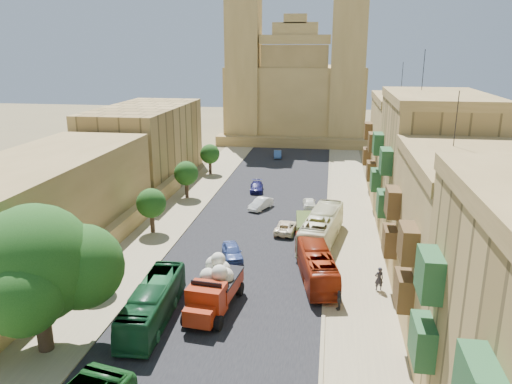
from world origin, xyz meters
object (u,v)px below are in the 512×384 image
(ficus_tree, at_px, (37,267))
(street_tree_c, at_px, (186,174))
(car_blue_a, at_px, (232,252))
(car_cream, at_px, (286,227))
(olive_pickup, at_px, (308,229))
(red_truck, at_px, (214,287))
(bus_green_north, at_px, (153,303))
(street_tree_b, at_px, (151,203))
(bus_cream_east, at_px, (322,228))
(pedestrian_c, at_px, (339,300))
(car_blue_b, at_px, (278,154))
(pedestrian_a, at_px, (379,279))
(car_white_a, at_px, (261,204))
(bus_red_east, at_px, (316,263))
(church, at_px, (296,90))
(car_white_b, at_px, (309,203))
(street_tree_a, at_px, (95,253))
(street_tree_d, at_px, (210,154))
(car_dkblue, at_px, (257,187))

(ficus_tree, relative_size, street_tree_c, 2.03)
(car_blue_a, height_order, car_cream, car_blue_a)
(olive_pickup, xyz_separation_m, car_cream, (-2.19, 1.39, -0.42))
(red_truck, xyz_separation_m, bus_green_north, (-3.66, -2.08, -0.40))
(street_tree_b, bearing_deg, bus_cream_east, -0.63)
(olive_pickup, distance_m, pedestrian_c, 13.40)
(car_blue_b, bearing_deg, pedestrian_a, -81.13)
(car_white_a, distance_m, car_blue_b, 27.47)
(car_blue_a, height_order, car_blue_b, car_blue_a)
(bus_red_east, distance_m, pedestrian_c, 5.02)
(bus_red_east, bearing_deg, car_blue_b, -90.81)
(car_blue_a, distance_m, car_cream, 8.07)
(red_truck, bearing_deg, church, 89.56)
(church, bearing_deg, car_blue_b, -94.99)
(car_white_a, distance_m, car_white_b, 5.54)
(car_white_a, bearing_deg, street_tree_a, -91.26)
(pedestrian_c, bearing_deg, street_tree_a, -111.83)
(church, relative_size, street_tree_a, 8.40)
(street_tree_d, bearing_deg, bus_cream_east, -55.69)
(bus_green_north, xyz_separation_m, car_white_b, (9.09, 26.08, -0.70))
(street_tree_b, xyz_separation_m, bus_green_north, (5.81, -15.92, -1.69))
(bus_green_north, height_order, car_white_b, bus_green_north)
(olive_pickup, bearing_deg, red_truck, -111.74)
(ficus_tree, height_order, car_white_b, ficus_tree)
(pedestrian_c, bearing_deg, ficus_tree, -86.97)
(car_white_b, xyz_separation_m, pedestrian_c, (3.13, -22.73, 0.14))
(ficus_tree, height_order, bus_green_north, ficus_tree)
(church, xyz_separation_m, bus_cream_east, (6.50, -54.79, -8.05))
(church, xyz_separation_m, street_tree_b, (-10.00, -54.61, -6.53))
(red_truck, bearing_deg, street_tree_b, 124.39)
(bus_red_east, bearing_deg, car_blue_a, -32.15)
(street_tree_b, xyz_separation_m, olive_pickup, (15.20, 0.53, -1.99))
(street_tree_c, distance_m, olive_pickup, 19.15)
(olive_pickup, bearing_deg, church, 95.49)
(street_tree_b, distance_m, bus_red_east, 18.14)
(street_tree_b, bearing_deg, car_blue_a, -29.47)
(bus_red_east, distance_m, car_blue_a, 7.80)
(bus_cream_east, bearing_deg, church, -73.75)
(street_tree_d, distance_m, pedestrian_a, 39.32)
(street_tree_d, bearing_deg, street_tree_a, -90.00)
(car_white_b, bearing_deg, street_tree_d, -48.45)
(olive_pickup, xyz_separation_m, bus_cream_east, (1.30, -0.71, 0.48))
(street_tree_b, relative_size, pedestrian_a, 2.40)
(bus_green_north, xyz_separation_m, car_dkblue, (2.16, 31.87, -0.72))
(ficus_tree, bearing_deg, red_truck, 34.71)
(car_white_a, relative_size, car_white_b, 1.06)
(street_tree_c, bearing_deg, car_white_b, -7.03)
(street_tree_c, xyz_separation_m, olive_pickup, (15.20, -11.47, -2.01))
(bus_green_north, bearing_deg, car_dkblue, 83.38)
(red_truck, relative_size, car_blue_a, 1.79)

